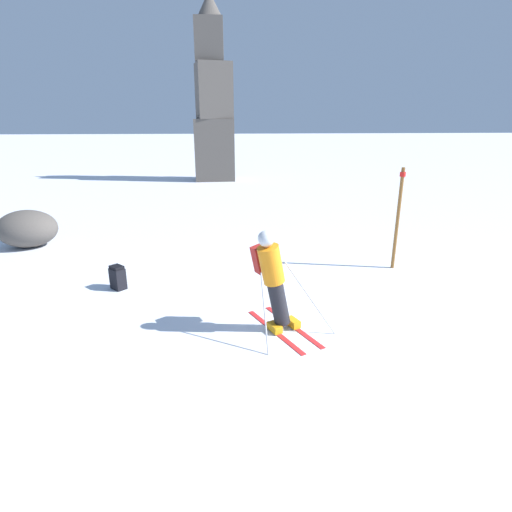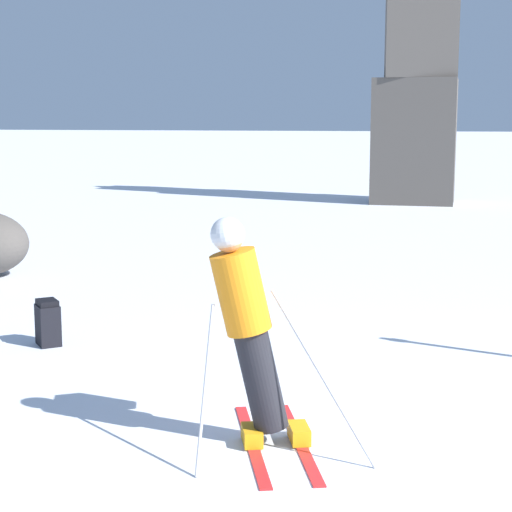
{
  "view_description": "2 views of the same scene",
  "coord_description": "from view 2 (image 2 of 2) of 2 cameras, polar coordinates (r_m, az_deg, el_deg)",
  "views": [
    {
      "loc": [
        -2.72,
        -5.77,
        3.22
      ],
      "look_at": [
        -1.56,
        2.0,
        0.63
      ],
      "focal_mm": 28.0,
      "sensor_mm": 36.0,
      "label": 1
    },
    {
      "loc": [
        -0.06,
        -6.01,
        2.44
      ],
      "look_at": [
        -2.46,
        3.7,
        0.81
      ],
      "focal_mm": 60.0,
      "sensor_mm": 36.0,
      "label": 2
    }
  ],
  "objects": [
    {
      "name": "ground_plane",
      "position": [
        6.49,
        13.75,
        -13.12
      ],
      "size": [
        300.0,
        300.0,
        0.0
      ],
      "primitive_type": "plane",
      "color": "white"
    },
    {
      "name": "skier",
      "position": [
        6.33,
        -0.61,
        -4.21
      ],
      "size": [
        1.34,
        1.7,
        1.76
      ],
      "rotation": [
        0.0,
        0.0,
        0.36
      ],
      "color": "red",
      "rests_on": "ground"
    },
    {
      "name": "rock_pillar",
      "position": [
        25.14,
        10.72,
        13.13
      ],
      "size": [
        2.32,
        2.04,
        10.07
      ],
      "color": "#4C4742",
      "rests_on": "ground"
    },
    {
      "name": "spare_backpack",
      "position": [
        9.52,
        -13.7,
        -4.35
      ],
      "size": [
        0.36,
        0.37,
        0.5
      ],
      "rotation": [
        0.0,
        0.0,
        5.43
      ],
      "color": "black",
      "rests_on": "ground"
    }
  ]
}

